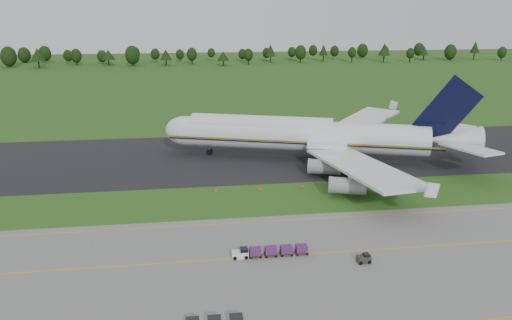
{
  "coord_description": "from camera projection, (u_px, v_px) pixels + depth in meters",
  "views": [
    {
      "loc": [
        -9.65,
        -85.03,
        34.44
      ],
      "look_at": [
        2.02,
        2.0,
        7.05
      ],
      "focal_mm": 35.0,
      "sensor_mm": 36.0,
      "label": 1
    }
  ],
  "objects": [
    {
      "name": "taxiway",
      "position": [
        233.0,
        156.0,
        118.41
      ],
      "size": [
        300.0,
        40.0,
        0.08
      ],
      "primitive_type": "cube",
      "color": "black",
      "rests_on": "ground"
    },
    {
      "name": "tree_line",
      "position": [
        150.0,
        55.0,
        294.57
      ],
      "size": [
        528.94,
        22.91,
        11.98
      ],
      "color": "black",
      "rests_on": "ground"
    },
    {
      "name": "baggage_train",
      "position": [
        269.0,
        251.0,
        71.21
      ],
      "size": [
        10.97,
        1.4,
        1.35
      ],
      "color": "white",
      "rests_on": "apron"
    },
    {
      "name": "utility_cart",
      "position": [
        364.0,
        259.0,
        69.43
      ],
      "size": [
        1.93,
        1.29,
        1.01
      ],
      "color": "#2F3021",
      "rests_on": "apron"
    },
    {
      "name": "edge_markers",
      "position": [
        281.0,
        188.0,
        97.04
      ],
      "size": [
        25.71,
        0.3,
        0.6
      ],
      "color": "#F04807",
      "rests_on": "ground"
    },
    {
      "name": "apron_markings",
      "position": [
        270.0,
        275.0,
        66.38
      ],
      "size": [
        300.0,
        30.2,
        0.01
      ],
      "color": "orange",
      "rests_on": "apron"
    },
    {
      "name": "apron",
      "position": [
        279.0,
        305.0,
        59.75
      ],
      "size": [
        300.0,
        52.0,
        0.06
      ],
      "primitive_type": "cube",
      "color": "slate",
      "rests_on": "ground"
    },
    {
      "name": "ground",
      "position": [
        247.0,
        200.0,
        91.93
      ],
      "size": [
        600.0,
        600.0,
        0.0
      ],
      "primitive_type": "plane",
      "color": "#285318",
      "rests_on": "ground"
    },
    {
      "name": "aircraft",
      "position": [
        308.0,
        135.0,
        114.39
      ],
      "size": [
        72.5,
        67.46,
        20.38
      ],
      "color": "white",
      "rests_on": "ground"
    }
  ]
}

